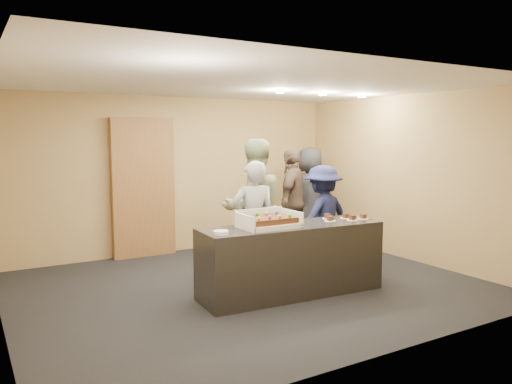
% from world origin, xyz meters
% --- Properties ---
extents(room, '(6.04, 6.00, 2.70)m').
position_xyz_m(room, '(0.00, 0.00, 1.35)').
color(room, black).
rests_on(room, ground).
extents(serving_counter, '(2.44, 0.85, 0.90)m').
position_xyz_m(serving_counter, '(0.29, -0.56, 0.45)').
color(serving_counter, black).
rests_on(serving_counter, floor).
extents(storage_cabinet, '(1.06, 0.15, 2.33)m').
position_xyz_m(storage_cabinet, '(-0.67, 2.41, 1.16)').
color(storage_cabinet, brown).
rests_on(storage_cabinet, floor).
extents(cake_box, '(0.71, 0.49, 0.21)m').
position_xyz_m(cake_box, '(-0.05, -0.54, 0.95)').
color(cake_box, white).
rests_on(cake_box, serving_counter).
extents(sheet_cake, '(0.61, 0.42, 0.12)m').
position_xyz_m(sheet_cake, '(-0.05, -0.56, 1.00)').
color(sheet_cake, '#3D190E').
rests_on(sheet_cake, cake_box).
extents(plate_stack, '(0.17, 0.17, 0.04)m').
position_xyz_m(plate_stack, '(-0.76, -0.66, 0.92)').
color(plate_stack, white).
rests_on(plate_stack, serving_counter).
extents(slice_a, '(0.15, 0.15, 0.07)m').
position_xyz_m(slice_a, '(0.89, -0.59, 0.92)').
color(slice_a, white).
rests_on(slice_a, serving_counter).
extents(slice_b, '(0.15, 0.15, 0.07)m').
position_xyz_m(slice_b, '(0.99, -0.42, 0.92)').
color(slice_b, white).
rests_on(slice_b, serving_counter).
extents(slice_c, '(0.15, 0.15, 0.07)m').
position_xyz_m(slice_c, '(1.19, -0.69, 0.92)').
color(slice_c, white).
rests_on(slice_c, serving_counter).
extents(slice_d, '(0.15, 0.15, 0.07)m').
position_xyz_m(slice_d, '(1.22, -0.53, 0.92)').
color(slice_d, white).
rests_on(slice_d, serving_counter).
extents(slice_e, '(0.15, 0.15, 0.07)m').
position_xyz_m(slice_e, '(1.39, -0.69, 0.92)').
color(slice_e, white).
rests_on(slice_e, serving_counter).
extents(person_server_grey, '(0.70, 0.55, 1.69)m').
position_xyz_m(person_server_grey, '(0.13, 0.12, 0.85)').
color(person_server_grey, '#949599').
rests_on(person_server_grey, floor).
extents(person_sage_man, '(1.01, 0.81, 1.99)m').
position_xyz_m(person_sage_man, '(0.31, 0.42, 0.99)').
color(person_sage_man, '#909D6F').
rests_on(person_sage_man, floor).
extents(person_navy_man, '(1.11, 0.76, 1.58)m').
position_xyz_m(person_navy_man, '(1.48, 0.30, 0.79)').
color(person_navy_man, '#161C41').
rests_on(person_navy_man, floor).
extents(person_brown_extra, '(1.11, 1.03, 1.83)m').
position_xyz_m(person_brown_extra, '(1.57, 1.26, 0.92)').
color(person_brown_extra, '#4F3C30').
rests_on(person_brown_extra, floor).
extents(person_dark_suit, '(1.04, 0.86, 1.83)m').
position_xyz_m(person_dark_suit, '(2.26, 1.69, 0.92)').
color(person_dark_suit, '#25252A').
rests_on(person_dark_suit, floor).
extents(ceiling_spotlights, '(1.72, 0.12, 0.03)m').
position_xyz_m(ceiling_spotlights, '(1.60, 0.50, 2.67)').
color(ceiling_spotlights, '#FFEAC6').
rests_on(ceiling_spotlights, ceiling).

